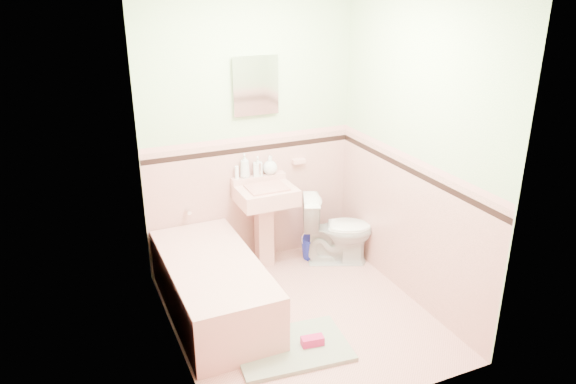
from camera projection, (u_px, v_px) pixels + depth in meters
name	position (u px, v px, depth m)	size (l,w,h in m)	color
floor	(300.00, 315.00, 4.49)	(2.20, 2.20, 0.00)	#E29F94
wall_back	(250.00, 135.00, 4.97)	(2.50, 2.50, 0.00)	#F6E6C9
wall_front	(385.00, 231.00, 3.10)	(2.50, 2.50, 0.00)	#F6E6C9
wall_left	(166.00, 192.00, 3.65)	(2.50, 2.50, 0.00)	#F6E6C9
wall_right	(414.00, 155.00, 4.41)	(2.50, 2.50, 0.00)	#F6E6C9
wainscot_back	(252.00, 201.00, 5.20)	(2.00, 2.00, 0.00)	#E4A499
wainscot_front	(377.00, 326.00, 3.35)	(2.00, 2.00, 0.00)	#E4A499
wainscot_left	(176.00, 277.00, 3.90)	(2.20, 2.20, 0.00)	#E4A499
wainscot_right	(406.00, 228.00, 4.64)	(2.20, 2.20, 0.00)	#E4A499
accent_back	(251.00, 149.00, 5.00)	(2.00, 2.00, 0.00)	black
accent_front	(381.00, 250.00, 3.16)	(2.00, 2.00, 0.00)	black
accent_left	(171.00, 210.00, 3.71)	(2.20, 2.20, 0.00)	black
accent_right	(411.00, 171.00, 4.45)	(2.20, 2.20, 0.00)	black
cap_back	(251.00, 139.00, 4.96)	(2.00, 2.00, 0.00)	pink
cap_front	(383.00, 235.00, 3.12)	(2.00, 2.00, 0.00)	pink
cap_left	(169.00, 196.00, 3.67)	(2.20, 2.20, 0.00)	pink
cap_right	(412.00, 159.00, 4.41)	(2.20, 2.20, 0.00)	pink
bathtub	(213.00, 289.00, 4.45)	(0.70, 1.50, 0.45)	#DD9F95
tub_faucet	(188.00, 211.00, 4.92)	(0.04, 0.04, 0.12)	silver
sink	(266.00, 228.00, 5.09)	(0.52, 0.48, 0.82)	#DD9F95
sink_faucet	(260.00, 169.00, 5.01)	(0.02, 0.02, 0.10)	silver
medicine_cabinet	(255.00, 85.00, 4.79)	(0.39, 0.04, 0.49)	white
soap_dish	(299.00, 161.00, 5.22)	(0.12, 0.07, 0.04)	#DD9F95
soap_bottle_left	(245.00, 166.00, 4.98)	(0.09, 0.09, 0.23)	#B2B2B2
soap_bottle_mid	(258.00, 166.00, 5.04)	(0.08, 0.08, 0.18)	#B2B2B2
soap_bottle_right	(270.00, 165.00, 5.09)	(0.14, 0.14, 0.17)	#B2B2B2
tube	(237.00, 172.00, 4.97)	(0.04, 0.04, 0.12)	white
toilet	(337.00, 229.00, 5.23)	(0.38, 0.66, 0.67)	white
bucket	(312.00, 248.00, 5.38)	(0.22, 0.22, 0.22)	#1925AA
bath_mat	(292.00, 348.00, 4.08)	(0.83, 0.55, 0.03)	gray
shoe	(312.00, 341.00, 4.07)	(0.17, 0.08, 0.07)	#BF1E59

